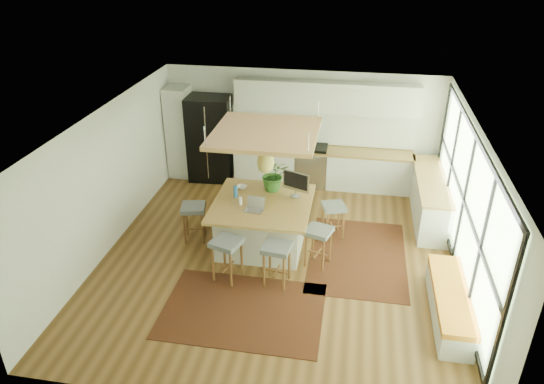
% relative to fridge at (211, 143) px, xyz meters
% --- Properties ---
extents(floor, '(7.00, 7.00, 0.00)m').
position_rel_fridge_xyz_m(floor, '(2.18, -3.15, -0.93)').
color(floor, '#513317').
rests_on(floor, ground).
extents(ceiling, '(7.00, 7.00, 0.00)m').
position_rel_fridge_xyz_m(ceiling, '(2.18, -3.15, 1.78)').
color(ceiling, white).
rests_on(ceiling, ground).
extents(wall_back, '(6.50, 0.00, 6.50)m').
position_rel_fridge_xyz_m(wall_back, '(2.18, 0.35, 0.42)').
color(wall_back, silver).
rests_on(wall_back, ground).
extents(wall_front, '(6.50, 0.00, 6.50)m').
position_rel_fridge_xyz_m(wall_front, '(2.18, -6.65, 0.42)').
color(wall_front, silver).
rests_on(wall_front, ground).
extents(wall_left, '(0.00, 7.00, 7.00)m').
position_rel_fridge_xyz_m(wall_left, '(-1.07, -3.15, 0.42)').
color(wall_left, silver).
rests_on(wall_left, ground).
extents(wall_right, '(0.00, 7.00, 7.00)m').
position_rel_fridge_xyz_m(wall_right, '(5.43, -3.15, 0.42)').
color(wall_right, silver).
rests_on(wall_right, ground).
extents(window_wall, '(0.10, 6.20, 2.60)m').
position_rel_fridge_xyz_m(window_wall, '(5.40, -3.15, 0.47)').
color(window_wall, black).
rests_on(window_wall, wall_right).
extents(pantry, '(0.55, 0.60, 2.25)m').
position_rel_fridge_xyz_m(pantry, '(-0.77, 0.03, 0.20)').
color(pantry, silver).
rests_on(pantry, floor).
extents(back_counter_base, '(4.20, 0.60, 0.88)m').
position_rel_fridge_xyz_m(back_counter_base, '(2.73, 0.03, -0.49)').
color(back_counter_base, silver).
rests_on(back_counter_base, floor).
extents(back_counter_top, '(4.24, 0.64, 0.05)m').
position_rel_fridge_xyz_m(back_counter_top, '(2.73, 0.03, -0.03)').
color(back_counter_top, olive).
rests_on(back_counter_top, back_counter_base).
extents(backsplash, '(4.20, 0.02, 0.80)m').
position_rel_fridge_xyz_m(backsplash, '(2.73, 0.33, 0.43)').
color(backsplash, white).
rests_on(backsplash, wall_back).
extents(upper_cabinets, '(4.20, 0.34, 0.70)m').
position_rel_fridge_xyz_m(upper_cabinets, '(2.73, 0.17, 1.22)').
color(upper_cabinets, silver).
rests_on(upper_cabinets, wall_back).
extents(range, '(0.76, 0.62, 1.00)m').
position_rel_fridge_xyz_m(range, '(2.48, 0.03, -0.43)').
color(range, '#A5A5AA').
rests_on(range, floor).
extents(right_counter_base, '(0.60, 2.50, 0.88)m').
position_rel_fridge_xyz_m(right_counter_base, '(5.11, -1.15, -0.49)').
color(right_counter_base, silver).
rests_on(right_counter_base, floor).
extents(right_counter_top, '(0.64, 2.54, 0.05)m').
position_rel_fridge_xyz_m(right_counter_top, '(5.11, -1.15, -0.03)').
color(right_counter_top, olive).
rests_on(right_counter_top, right_counter_base).
extents(window_bench, '(0.52, 2.00, 0.50)m').
position_rel_fridge_xyz_m(window_bench, '(5.13, -4.35, -0.68)').
color(window_bench, silver).
rests_on(window_bench, floor).
extents(ceiling_panel, '(1.86, 1.86, 0.80)m').
position_rel_fridge_xyz_m(ceiling_panel, '(1.88, -2.75, 1.12)').
color(ceiling_panel, olive).
rests_on(ceiling_panel, ceiling).
extents(rug_near, '(2.60, 1.80, 0.01)m').
position_rel_fridge_xyz_m(rug_near, '(1.86, -4.78, -0.92)').
color(rug_near, black).
rests_on(rug_near, floor).
extents(rug_right, '(1.80, 2.60, 0.01)m').
position_rel_fridge_xyz_m(rug_right, '(3.67, -2.89, -0.92)').
color(rug_right, black).
rests_on(rug_right, floor).
extents(fridge, '(1.08, 0.87, 2.08)m').
position_rel_fridge_xyz_m(fridge, '(0.00, 0.00, 0.00)').
color(fridge, black).
rests_on(fridge, floor).
extents(island, '(1.85, 1.85, 0.93)m').
position_rel_fridge_xyz_m(island, '(1.81, -2.77, -0.46)').
color(island, olive).
rests_on(island, floor).
extents(stool_near_left, '(0.60, 0.60, 0.80)m').
position_rel_fridge_xyz_m(stool_near_left, '(1.42, -3.98, -0.57)').
color(stool_near_left, '#52575A').
rests_on(stool_near_left, floor).
extents(stool_near_right, '(0.52, 0.52, 0.78)m').
position_rel_fridge_xyz_m(stool_near_right, '(2.29, -3.96, -0.57)').
color(stool_near_right, '#52575A').
rests_on(stool_near_right, floor).
extents(stool_right_front, '(0.56, 0.56, 0.76)m').
position_rel_fridge_xyz_m(stool_right_front, '(2.94, -3.27, -0.57)').
color(stool_right_front, '#52575A').
rests_on(stool_right_front, floor).
extents(stool_right_back, '(0.55, 0.55, 0.73)m').
position_rel_fridge_xyz_m(stool_right_back, '(3.15, -2.27, -0.57)').
color(stool_right_back, '#52575A').
rests_on(stool_right_back, floor).
extents(stool_left_side, '(0.54, 0.54, 0.77)m').
position_rel_fridge_xyz_m(stool_left_side, '(0.46, -2.85, -0.57)').
color(stool_left_side, '#52575A').
rests_on(stool_left_side, floor).
extents(laptop, '(0.39, 0.41, 0.25)m').
position_rel_fridge_xyz_m(laptop, '(1.72, -3.13, 0.12)').
color(laptop, '#A5A5AA').
rests_on(laptop, island).
extents(monitor, '(0.60, 0.41, 0.53)m').
position_rel_fridge_xyz_m(monitor, '(2.40, -2.44, 0.26)').
color(monitor, '#A5A5AA').
rests_on(monitor, island).
extents(microwave, '(0.60, 0.36, 0.39)m').
position_rel_fridge_xyz_m(microwave, '(1.06, 0.04, 0.20)').
color(microwave, '#A5A5AA').
rests_on(microwave, back_counter_top).
extents(island_plant, '(0.71, 0.77, 0.52)m').
position_rel_fridge_xyz_m(island_plant, '(1.93, -2.22, 0.27)').
color(island_plant, '#1E4C19').
rests_on(island_plant, island).
extents(island_bowl, '(0.25, 0.25, 0.05)m').
position_rel_fridge_xyz_m(island_bowl, '(1.30, -2.27, 0.03)').
color(island_bowl, silver).
rests_on(island_bowl, island).
extents(island_bottle_0, '(0.07, 0.07, 0.19)m').
position_rel_fridge_xyz_m(island_bottle_0, '(1.26, -2.67, 0.10)').
color(island_bottle_0, '#2C6AB0').
rests_on(island_bottle_0, island).
extents(island_bottle_1, '(0.07, 0.07, 0.19)m').
position_rel_fridge_xyz_m(island_bottle_1, '(1.41, -2.92, 0.10)').
color(island_bottle_1, white).
rests_on(island_bottle_1, island).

